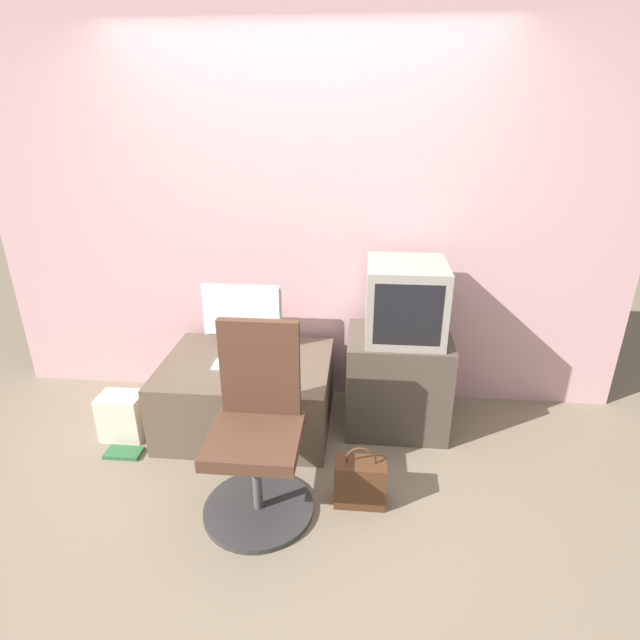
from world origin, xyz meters
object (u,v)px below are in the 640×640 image
(main_monitor, at_px, (242,315))
(book, at_px, (124,453))
(mouse, at_px, (276,366))
(cardboard_box_lower, at_px, (123,416))
(keyboard, at_px, (239,365))
(crt_tv, at_px, (405,301))
(office_chair, at_px, (257,439))
(handbag, at_px, (360,482))

(main_monitor, xyz_separation_m, book, (-0.65, -0.63, -0.70))
(mouse, bearing_deg, book, -159.76)
(cardboard_box_lower, height_order, book, cardboard_box_lower)
(keyboard, bearing_deg, cardboard_box_lower, -168.39)
(mouse, xyz_separation_m, book, (-0.92, -0.34, -0.48))
(crt_tv, distance_m, cardboard_box_lower, 1.96)
(keyboard, distance_m, cardboard_box_lower, 0.84)
(mouse, bearing_deg, main_monitor, 133.34)
(keyboard, relative_size, cardboard_box_lower, 1.08)
(crt_tv, height_order, cardboard_box_lower, crt_tv)
(keyboard, xyz_separation_m, cardboard_box_lower, (-0.75, -0.15, -0.33))
(office_chair, relative_size, cardboard_box_lower, 3.37)
(main_monitor, xyz_separation_m, cardboard_box_lower, (-0.72, -0.44, -0.56))
(main_monitor, distance_m, office_chair, 1.04)
(office_chair, distance_m, book, 1.07)
(office_chair, height_order, cardboard_box_lower, office_chair)
(keyboard, distance_m, crt_tv, 1.13)
(crt_tv, bearing_deg, mouse, -168.53)
(handbag, xyz_separation_m, book, (-1.47, 0.27, -0.12))
(book, bearing_deg, office_chair, -19.44)
(keyboard, bearing_deg, crt_tv, 8.52)
(office_chair, height_order, handbag, office_chair)
(mouse, xyz_separation_m, cardboard_box_lower, (-0.99, -0.15, -0.34))
(mouse, distance_m, book, 1.09)
(keyboard, xyz_separation_m, mouse, (0.24, -0.01, 0.01))
(main_monitor, xyz_separation_m, mouse, (0.27, -0.29, -0.22))
(crt_tv, bearing_deg, cardboard_box_lower, -170.17)
(mouse, bearing_deg, cardboard_box_lower, -171.51)
(main_monitor, relative_size, cardboard_box_lower, 1.79)
(crt_tv, bearing_deg, main_monitor, 173.32)
(main_monitor, distance_m, keyboard, 0.36)
(crt_tv, bearing_deg, office_chair, -133.14)
(handbag, bearing_deg, cardboard_box_lower, 163.31)
(office_chair, height_order, book, office_chair)
(keyboard, distance_m, handbag, 1.06)
(main_monitor, relative_size, office_chair, 0.53)
(office_chair, distance_m, cardboard_box_lower, 1.17)
(mouse, xyz_separation_m, crt_tv, (0.80, 0.16, 0.41))
(cardboard_box_lower, relative_size, book, 1.37)
(handbag, bearing_deg, keyboard, 142.12)
(main_monitor, bearing_deg, keyboard, -83.51)
(cardboard_box_lower, bearing_deg, keyboard, 11.61)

